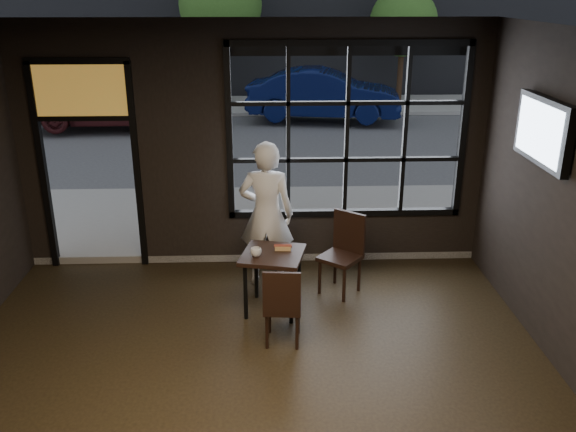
{
  "coord_description": "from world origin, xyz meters",
  "views": [
    {
      "loc": [
        0.17,
        -4.12,
        3.53
      ],
      "look_at": [
        0.4,
        2.2,
        1.15
      ],
      "focal_mm": 38.0,
      "sensor_mm": 36.0,
      "label": 1
    }
  ],
  "objects_px": {
    "chair_near": "(283,304)",
    "man": "(266,215)",
    "cafe_table": "(273,282)",
    "navy_car": "(324,94)"
  },
  "relations": [
    {
      "from": "man",
      "to": "chair_near",
      "type": "bearing_deg",
      "value": 103.68
    },
    {
      "from": "chair_near",
      "to": "man",
      "type": "relative_size",
      "value": 0.48
    },
    {
      "from": "chair_near",
      "to": "cafe_table",
      "type": "bearing_deg",
      "value": -76.87
    },
    {
      "from": "chair_near",
      "to": "man",
      "type": "height_order",
      "value": "man"
    },
    {
      "from": "navy_car",
      "to": "man",
      "type": "bearing_deg",
      "value": 179.46
    },
    {
      "from": "cafe_table",
      "to": "man",
      "type": "xyz_separation_m",
      "value": [
        -0.07,
        0.71,
        0.56
      ]
    },
    {
      "from": "cafe_table",
      "to": "chair_near",
      "type": "bearing_deg",
      "value": -69.51
    },
    {
      "from": "navy_car",
      "to": "cafe_table",
      "type": "bearing_deg",
      "value": -179.56
    },
    {
      "from": "chair_near",
      "to": "man",
      "type": "bearing_deg",
      "value": -78.19
    },
    {
      "from": "cafe_table",
      "to": "man",
      "type": "distance_m",
      "value": 0.9
    }
  ]
}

